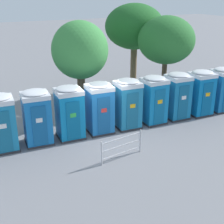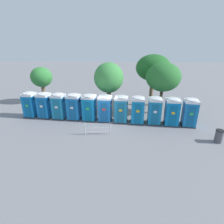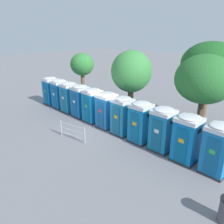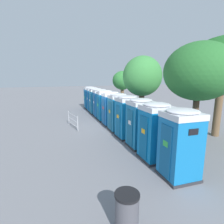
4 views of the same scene
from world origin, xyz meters
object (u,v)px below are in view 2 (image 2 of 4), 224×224
(portapotty_5, at_px, (105,108))
(portapotty_10, at_px, (190,112))
(portapotty_2, at_px, (59,106))
(street_tree_1, at_px, (109,78))
(street_tree_3, at_px, (153,68))
(portapotty_1, at_px, (45,105))
(trash_can, at_px, (219,136))
(portapotty_6, at_px, (121,109))
(portapotty_8, at_px, (155,110))
(street_tree_0, at_px, (41,78))
(event_barrier, at_px, (98,128))
(portapotty_7, at_px, (138,110))
(portapotty_3, at_px, (74,107))
(street_tree_2, at_px, (163,77))
(portapotty_4, at_px, (89,107))
(portapotty_9, at_px, (172,111))
(portapotty_0, at_px, (30,104))

(portapotty_5, bearing_deg, portapotty_10, -3.98)
(portapotty_2, bearing_deg, street_tree_1, 26.67)
(portapotty_10, distance_m, street_tree_3, 6.83)
(portapotty_1, relative_size, trash_can, 2.54)
(portapotty_6, distance_m, portapotty_10, 6.04)
(street_tree_1, bearing_deg, portapotty_6, -62.89)
(portapotty_8, xyz_separation_m, street_tree_0, (-12.72, 5.29, 1.84))
(trash_can, xyz_separation_m, event_barrier, (-9.13, 0.50, 0.06))
(portapotty_7, distance_m, street_tree_0, 12.51)
(portapotty_2, xyz_separation_m, event_barrier, (4.22, -3.08, -0.72))
(portapotty_1, bearing_deg, portapotty_3, -4.08)
(portapotty_2, relative_size, portapotty_8, 1.00)
(portapotty_2, relative_size, street_tree_3, 0.43)
(portapotty_6, relative_size, portapotty_7, 1.00)
(portapotty_1, distance_m, portapotty_8, 10.57)
(street_tree_2, bearing_deg, portapotty_3, -165.82)
(portapotty_2, bearing_deg, portapotty_7, -3.80)
(portapotty_2, distance_m, portapotty_3, 1.51)
(portapotty_3, relative_size, portapotty_4, 1.00)
(street_tree_2, relative_size, trash_can, 5.25)
(trash_can, bearing_deg, street_tree_1, 145.86)
(portapotty_7, height_order, street_tree_3, street_tree_3)
(portapotty_4, bearing_deg, street_tree_0, 143.55)
(portapotty_4, bearing_deg, portapotty_9, -3.99)
(portapotty_7, height_order, portapotty_10, same)
(portapotty_7, bearing_deg, street_tree_1, 135.67)
(portapotty_6, height_order, portapotty_8, same)
(portapotty_8, distance_m, street_tree_0, 13.90)
(street_tree_2, bearing_deg, portapotty_8, -111.00)
(portapotty_0, height_order, portapotty_8, same)
(portapotty_0, xyz_separation_m, portapotty_4, (6.03, -0.43, -0.00))
(portapotty_0, distance_m, portapotty_4, 6.04)
(portapotty_10, relative_size, street_tree_2, 0.48)
(portapotty_5, xyz_separation_m, portapotty_8, (4.52, -0.26, 0.00))
(event_barrier, bearing_deg, portapotty_2, 143.84)
(portapotty_4, distance_m, portapotty_5, 1.51)
(portapotty_0, relative_size, street_tree_3, 0.43)
(portapotty_10, bearing_deg, street_tree_1, 157.08)
(portapotty_9, bearing_deg, portapotty_3, 175.89)
(portapotty_6, xyz_separation_m, street_tree_2, (4.03, 2.48, 2.53))
(portapotty_9, bearing_deg, portapotty_7, 175.86)
(portapotty_8, xyz_separation_m, street_tree_1, (-4.41, 2.88, 2.32))
(portapotty_3, bearing_deg, portapotty_6, -4.03)
(portapotty_1, xyz_separation_m, street_tree_0, (-2.17, 4.60, 1.84))
(portapotty_9, relative_size, portapotty_10, 1.00)
(portapotty_1, distance_m, event_barrier, 6.61)
(portapotty_5, relative_size, street_tree_2, 0.48)
(portapotty_0, height_order, street_tree_1, street_tree_1)
(street_tree_0, height_order, street_tree_3, street_tree_3)
(portapotty_8, xyz_separation_m, event_barrier, (-4.83, -2.54, -0.72))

